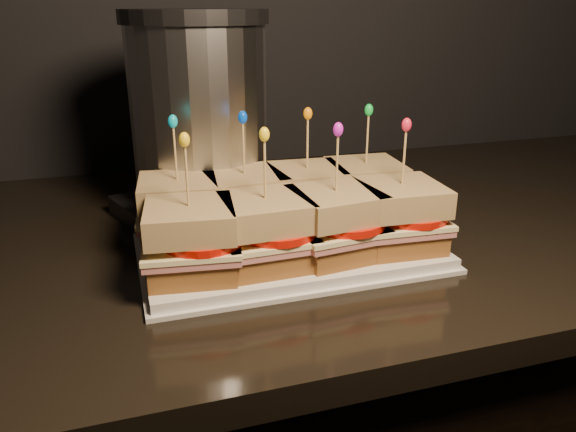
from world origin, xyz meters
name	(u,v)px	position (x,y,z in m)	size (l,w,h in m)	color
cabinet	(428,432)	(-0.53, 1.64, 0.44)	(2.59, 0.71, 0.89)	black
granite_slab	(453,213)	(-0.53, 1.64, 0.91)	(2.63, 0.75, 0.03)	black
platter	(288,248)	(-0.86, 1.52, 0.93)	(0.37, 0.23, 0.02)	white
platter_rim	(288,253)	(-0.86, 1.52, 0.93)	(0.39, 0.24, 0.01)	white
sandwich_0_bread_bot	(181,230)	(-0.99, 1.58, 0.96)	(0.10, 0.10, 0.03)	#5D3014
sandwich_0_ham	(180,218)	(-0.99, 1.58, 0.97)	(0.11, 0.10, 0.01)	#B1585A
sandwich_0_cheese	(179,213)	(-0.99, 1.58, 0.98)	(0.11, 0.10, 0.01)	#FEEEAB
sandwich_0_tomato	(189,208)	(-0.98, 1.57, 0.99)	(0.10, 0.10, 0.01)	red
sandwich_0_bread_top	(178,192)	(-0.99, 1.58, 1.01)	(0.10, 0.10, 0.03)	brown
sandwich_0_pick	(175,157)	(-0.99, 1.58, 1.05)	(0.00, 0.00, 0.09)	tan
sandwich_0_frill	(173,121)	(-0.99, 1.58, 1.10)	(0.01, 0.01, 0.02)	#06A5B6
sandwich_1_bread_bot	(246,222)	(-0.90, 1.58, 0.96)	(0.10, 0.10, 0.03)	#5D3014
sandwich_1_ham	(245,211)	(-0.90, 1.58, 0.97)	(0.11, 0.10, 0.01)	#B1585A
sandwich_1_cheese	(245,206)	(-0.90, 1.58, 0.98)	(0.11, 0.10, 0.01)	#FEEEAB
sandwich_1_tomato	(255,201)	(-0.89, 1.57, 0.99)	(0.10, 0.10, 0.01)	red
sandwich_1_bread_top	(245,186)	(-0.90, 1.58, 1.01)	(0.10, 0.10, 0.03)	brown
sandwich_1_pick	(244,151)	(-0.90, 1.58, 1.05)	(0.00, 0.00, 0.09)	tan
sandwich_1_frill	(243,117)	(-0.90, 1.58, 1.10)	(0.01, 0.01, 0.02)	blue
sandwich_2_bread_bot	(307,216)	(-0.81, 1.58, 0.96)	(0.10, 0.10, 0.03)	#5D3014
sandwich_2_ham	(307,204)	(-0.81, 1.58, 0.97)	(0.11, 0.10, 0.01)	#B1585A
sandwich_2_cheese	(307,199)	(-0.81, 1.58, 0.98)	(0.11, 0.10, 0.01)	#FEEEAB
sandwich_2_tomato	(316,195)	(-0.80, 1.57, 0.99)	(0.10, 0.10, 0.01)	red
sandwich_2_bread_top	(307,180)	(-0.81, 1.58, 1.01)	(0.10, 0.10, 0.03)	brown
sandwich_2_pick	(307,147)	(-0.81, 1.58, 1.05)	(0.00, 0.00, 0.09)	tan
sandwich_2_frill	(308,113)	(-0.81, 1.58, 1.10)	(0.01, 0.01, 0.02)	orange
sandwich_3_bread_bot	(364,209)	(-0.72, 1.58, 0.96)	(0.10, 0.10, 0.03)	#5D3014
sandwich_3_ham	(364,198)	(-0.72, 1.58, 0.97)	(0.11, 0.10, 0.01)	#B1585A
sandwich_3_cheese	(365,193)	(-0.72, 1.58, 0.98)	(0.11, 0.10, 0.01)	#FEEEAB
sandwich_3_tomato	(374,189)	(-0.71, 1.57, 0.99)	(0.10, 0.10, 0.01)	red
sandwich_3_bread_top	(366,174)	(-0.72, 1.58, 1.01)	(0.10, 0.10, 0.03)	brown
sandwich_3_pick	(367,142)	(-0.72, 1.58, 1.05)	(0.00, 0.00, 0.09)	tan
sandwich_3_frill	(369,110)	(-0.72, 1.58, 1.10)	(0.01, 0.01, 0.02)	green
sandwich_4_bread_bot	(192,262)	(-0.99, 1.47, 0.96)	(0.10, 0.10, 0.03)	#5D3014
sandwich_4_ham	(192,249)	(-0.99, 1.47, 0.97)	(0.11, 0.10, 0.01)	#B1585A
sandwich_4_cheese	(191,243)	(-0.99, 1.47, 0.98)	(0.11, 0.10, 0.01)	#FEEEAB
sandwich_4_tomato	(202,238)	(-0.98, 1.46, 0.99)	(0.10, 0.10, 0.01)	red
sandwich_4_bread_top	(190,220)	(-0.99, 1.47, 1.01)	(0.10, 0.10, 0.03)	brown
sandwich_4_pick	(187,180)	(-0.99, 1.47, 1.05)	(0.00, 0.00, 0.09)	tan
sandwich_4_frill	(184,140)	(-0.99, 1.47, 1.10)	(0.01, 0.01, 0.02)	yellow
sandwich_5_bread_bot	(266,253)	(-0.90, 1.47, 0.96)	(0.10, 0.10, 0.03)	#5D3014
sandwich_5_ham	(266,240)	(-0.90, 1.47, 0.97)	(0.11, 0.10, 0.01)	#B1585A
sandwich_5_cheese	(266,234)	(-0.90, 1.47, 0.98)	(0.11, 0.10, 0.01)	#FEEEAB
sandwich_5_tomato	(277,229)	(-0.89, 1.46, 0.99)	(0.10, 0.10, 0.01)	red
sandwich_5_bread_top	(265,212)	(-0.90, 1.47, 1.01)	(0.10, 0.10, 0.03)	brown
sandwich_5_pick	(265,173)	(-0.90, 1.47, 1.05)	(0.00, 0.00, 0.09)	tan
sandwich_5_frill	(264,134)	(-0.90, 1.47, 1.10)	(0.01, 0.01, 0.02)	yellow
sandwich_6_bread_bot	(335,244)	(-0.81, 1.47, 0.96)	(0.10, 0.10, 0.03)	#5D3014
sandwich_6_ham	(335,231)	(-0.81, 1.47, 0.97)	(0.11, 0.10, 0.01)	#B1585A
sandwich_6_cheese	(335,226)	(-0.81, 1.47, 0.98)	(0.11, 0.10, 0.01)	#FEEEAB
sandwich_6_tomato	(346,221)	(-0.80, 1.46, 0.99)	(0.10, 0.10, 0.01)	red
sandwich_6_bread_top	(336,204)	(-0.81, 1.47, 1.01)	(0.10, 0.10, 0.03)	brown
sandwich_6_pick	(337,167)	(-0.81, 1.47, 1.05)	(0.00, 0.00, 0.09)	tan
sandwich_6_frill	(338,129)	(-0.81, 1.47, 1.10)	(0.01, 0.01, 0.02)	#D51ACA
sandwich_7_bread_bot	(398,236)	(-0.72, 1.47, 0.96)	(0.10, 0.10, 0.03)	#5D3014
sandwich_7_ham	(399,223)	(-0.72, 1.47, 0.97)	(0.11, 0.10, 0.01)	#B1585A
sandwich_7_cheese	(400,218)	(-0.72, 1.47, 0.98)	(0.11, 0.10, 0.01)	#FEEEAB
sandwich_7_tomato	(411,213)	(-0.71, 1.46, 0.99)	(0.10, 0.10, 0.01)	red
sandwich_7_bread_top	(401,197)	(-0.72, 1.47, 1.01)	(0.10, 0.10, 0.03)	brown
sandwich_7_pick	(404,161)	(-0.72, 1.47, 1.05)	(0.00, 0.00, 0.09)	tan
sandwich_7_frill	(407,125)	(-0.72, 1.47, 1.10)	(0.01, 0.01, 0.02)	red
appliance_base	(205,207)	(-0.94, 1.70, 0.94)	(0.24, 0.20, 0.03)	#262628
appliance_body	(200,116)	(-0.94, 1.70, 1.08)	(0.20, 0.20, 0.26)	silver
appliance_lid	(194,16)	(-0.94, 1.70, 1.22)	(0.21, 0.21, 0.02)	#262628
appliance	(200,119)	(-0.94, 1.70, 1.08)	(0.24, 0.20, 0.31)	silver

